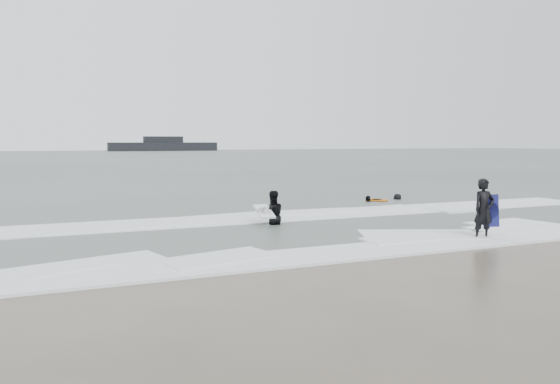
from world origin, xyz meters
name	(u,v)px	position (x,y,z in m)	size (l,w,h in m)	color
ground	(351,248)	(0.00, 0.00, 0.00)	(320.00, 320.00, 0.00)	brown
sea	(101,159)	(0.00, 80.00, 0.06)	(320.00, 320.00, 0.00)	#47544C
surfer_centre	(483,240)	(4.22, -0.39, 0.00)	(0.67, 0.44, 1.82)	black
surfer_wading	(272,226)	(-0.50, 4.48, 0.00)	(0.86, 0.67, 1.76)	black
surfer_right_near	(368,203)	(6.26, 9.20, 0.00)	(0.87, 0.36, 1.49)	black
surfer_right_far	(397,200)	(8.13, 9.53, 0.00)	(0.72, 0.47, 1.48)	black
surf_foam	(295,227)	(0.00, 3.70, 0.04)	(30.03, 9.06, 0.09)	white
bodyboards	(372,206)	(3.44, 4.42, 0.50)	(8.44, 10.28, 1.25)	#10134D
vessel_horizon	(163,146)	(22.79, 147.60, 1.56)	(30.94, 5.52, 4.20)	black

